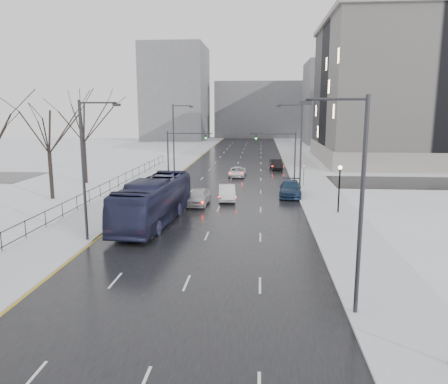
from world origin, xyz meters
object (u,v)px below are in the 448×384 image
(no_uturn_sign, at_px, (304,168))
(streetlight_l_far, at_px, (175,136))
(lamppost_r_mid, at_px, (339,182))
(mast_signal_left, at_px, (176,149))
(tree_park_d, at_px, (53,200))
(mast_signal_right, at_px, (287,150))
(bus, at_px, (154,201))
(sedan_right_cross, at_px, (237,172))
(sedan_right_far, at_px, (290,189))
(tree_park_e, at_px, (86,184))
(sedan_right_distant, at_px, (276,164))
(sedan_right_near, at_px, (227,193))
(streetlight_l_near, at_px, (86,164))
(sedan_center_near, at_px, (199,197))
(streetlight_r_mid, at_px, (299,143))
(streetlight_r_near, at_px, (357,196))

(no_uturn_sign, bearing_deg, streetlight_l_far, 155.27)
(lamppost_r_mid, height_order, mast_signal_left, mast_signal_left)
(tree_park_d, height_order, streetlight_l_far, streetlight_l_far)
(mast_signal_right, relative_size, no_uturn_sign, 2.41)
(tree_park_d, height_order, bus, tree_park_d)
(sedan_right_cross, bearing_deg, sedan_right_far, -62.44)
(mast_signal_left, relative_size, sedan_right_far, 1.13)
(streetlight_l_far, bearing_deg, mast_signal_right, -14.48)
(tree_park_e, bearing_deg, sedan_right_distant, 31.63)
(tree_park_d, xyz_separation_m, sedan_right_near, (18.30, 1.14, 0.83))
(sedan_right_near, bearing_deg, streetlight_l_near, -125.24)
(lamppost_r_mid, height_order, sedan_center_near, lamppost_r_mid)
(sedan_right_far, bearing_deg, no_uturn_sign, 76.01)
(tree_park_e, height_order, no_uturn_sign, tree_park_e)
(streetlight_r_mid, bearing_deg, tree_park_d, -166.99)
(lamppost_r_mid, xyz_separation_m, bus, (-15.82, -4.56, -1.04))
(lamppost_r_mid, relative_size, sedan_right_near, 0.89)
(no_uturn_sign, bearing_deg, sedan_right_near, -134.47)
(sedan_right_distant, bearing_deg, bus, -113.86)
(lamppost_r_mid, bearing_deg, no_uturn_sign, 97.33)
(bus, bearing_deg, lamppost_r_mid, 20.18)
(streetlight_l_far, height_order, mast_signal_right, streetlight_l_far)
(streetlight_l_far, relative_size, sedan_right_distant, 2.14)
(mast_signal_left, height_order, sedan_center_near, mast_signal_left)
(bus, xyz_separation_m, sedan_right_distant, (11.19, 33.69, -1.09))
(tree_park_e, distance_m, streetlight_l_far, 14.01)
(streetlight_r_mid, xyz_separation_m, sedan_right_far, (-0.97, -2.24, -4.75))
(streetlight_r_near, height_order, streetlight_r_mid, same)
(tree_park_d, relative_size, lamppost_r_mid, 2.92)
(mast_signal_right, xyz_separation_m, sedan_right_cross, (-6.63, 3.15, -3.40))
(sedan_right_cross, bearing_deg, no_uturn_sign, -38.41)
(streetlight_r_mid, height_order, streetlight_l_near, same)
(streetlight_r_near, distance_m, lamppost_r_mid, 20.38)
(lamppost_r_mid, xyz_separation_m, sedan_right_distant, (-4.64, 29.13, -2.13))
(sedan_right_near, bearing_deg, sedan_right_cross, 83.86)
(tree_park_e, bearing_deg, mast_signal_left, 20.19)
(tree_park_e, bearing_deg, no_uturn_sign, 0.00)
(tree_park_d, relative_size, sedan_right_near, 2.61)
(tree_park_e, distance_m, streetlight_l_near, 26.61)
(sedan_right_far, height_order, sedan_right_distant, sedan_right_far)
(no_uturn_sign, bearing_deg, sedan_right_far, -107.78)
(mast_signal_left, bearing_deg, streetlight_l_near, -91.72)
(streetlight_l_near, height_order, bus, streetlight_l_near)
(sedan_right_far, bearing_deg, streetlight_r_near, -84.22)
(mast_signal_right, bearing_deg, streetlight_r_near, -88.73)
(tree_park_e, relative_size, sedan_right_distant, 2.89)
(streetlight_r_near, distance_m, sedan_right_distant, 49.40)
(no_uturn_sign, bearing_deg, mast_signal_right, 115.11)
(tree_park_d, relative_size, tree_park_e, 0.93)
(streetlight_r_near, height_order, no_uturn_sign, streetlight_r_near)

